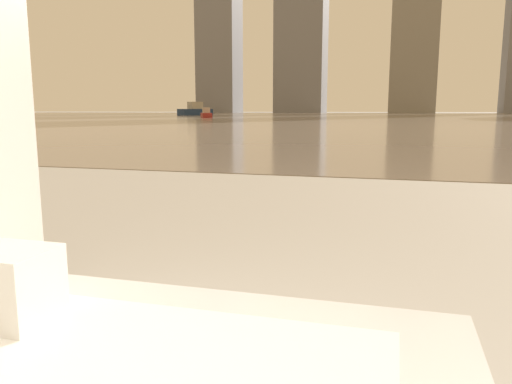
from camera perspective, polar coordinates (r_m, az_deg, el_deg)
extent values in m
cube|color=white|center=(1.27, -27.22, -11.87)|extent=(0.24, 0.16, 0.04)
cube|color=gray|center=(62.03, 15.27, 8.28)|extent=(180.00, 110.00, 0.01)
cube|color=navy|center=(75.37, -6.95, 9.05)|extent=(4.33, 5.40, 0.92)
cube|color=#B2A893|center=(75.37, -6.97, 9.80)|extent=(2.16, 2.36, 1.05)
cube|color=maroon|center=(54.18, -5.70, 8.71)|extent=(2.20, 3.06, 0.51)
cube|color=#B2A893|center=(54.18, -5.71, 9.29)|extent=(1.14, 1.30, 0.58)
cube|color=slate|center=(120.78, 5.20, 15.50)|extent=(11.12, 9.80, 27.37)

